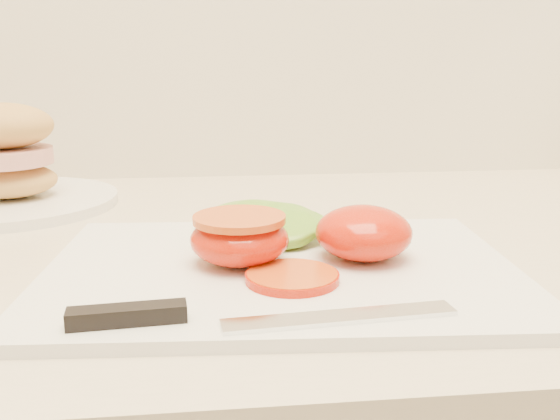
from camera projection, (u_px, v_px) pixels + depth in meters
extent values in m
cube|color=white|center=(281.00, 270.00, 0.53)|extent=(0.41, 0.31, 0.01)
ellipsoid|color=red|center=(364.00, 232.00, 0.54)|extent=(0.08, 0.08, 0.05)
ellipsoid|color=red|center=(240.00, 239.00, 0.52)|extent=(0.08, 0.08, 0.04)
cylinder|color=#B33116|center=(239.00, 219.00, 0.52)|extent=(0.08, 0.08, 0.01)
cylinder|color=orange|center=(292.00, 277.00, 0.49)|extent=(0.07, 0.07, 0.01)
ellipsoid|color=#80B22F|center=(260.00, 224.00, 0.60)|extent=(0.17, 0.15, 0.03)
cube|color=silver|center=(340.00, 317.00, 0.42)|extent=(0.16, 0.04, 0.00)
cube|color=black|center=(127.00, 315.00, 0.41)|extent=(0.08, 0.02, 0.01)
cylinder|color=white|center=(10.00, 202.00, 0.77)|extent=(0.26, 0.26, 0.01)
ellipsoid|color=tan|center=(7.00, 181.00, 0.76)|extent=(0.12, 0.10, 0.04)
cylinder|color=#D8938C|center=(5.00, 156.00, 0.75)|extent=(0.11, 0.11, 0.02)
ellipsoid|color=tan|center=(1.00, 126.00, 0.74)|extent=(0.12, 0.10, 0.05)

